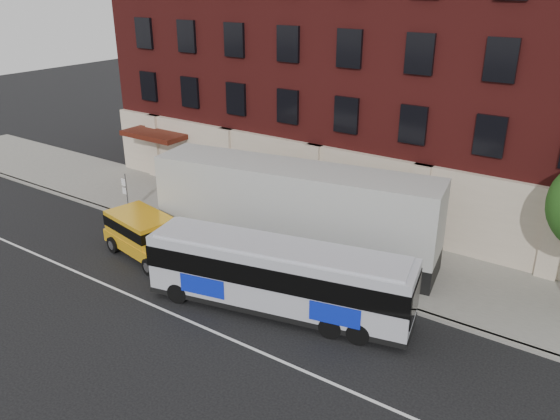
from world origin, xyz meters
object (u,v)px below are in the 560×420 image
Objects in this scene: shipping_container at (294,213)px; sign_pole at (126,192)px; yellow_suv at (145,233)px; city_bus at (279,275)px.

sign_pole is at bearing -172.87° from shipping_container.
sign_pole is 0.47× the size of yellow_suv.
city_bus is (12.22, -3.04, 0.14)m from sign_pole.
shipping_container reaches higher than yellow_suv.
city_bus is at bearing -2.94° from yellow_suv.
yellow_suv is at bearing -146.31° from shipping_container.
yellow_suv is 0.39× the size of shipping_container.
yellow_suv is at bearing -31.73° from sign_pole.
city_bus is at bearing -13.99° from sign_pole.
sign_pole is 5.02m from yellow_suv.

